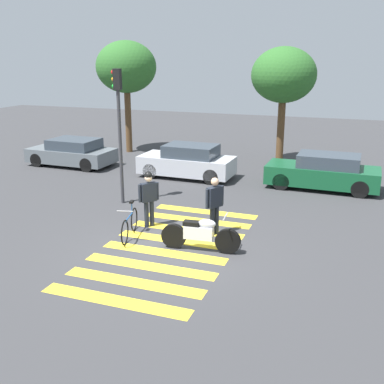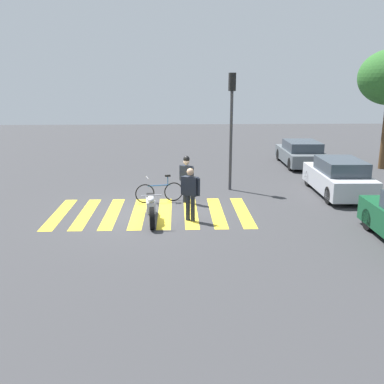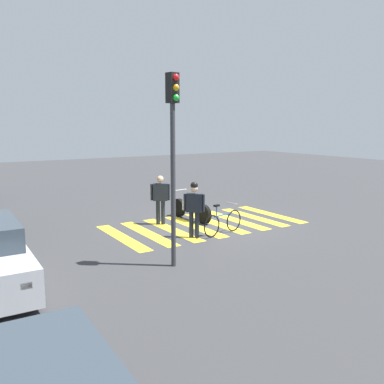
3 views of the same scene
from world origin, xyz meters
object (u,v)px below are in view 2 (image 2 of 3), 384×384
object	(u,v)px
officer_by_motorcycle	(190,191)
car_silver_sedan	(339,178)
car_grey_coupe	(301,153)
officer_on_foot	(187,176)
leaning_bicycle	(160,192)
police_motorcycle	(151,207)
traffic_light_pole	(231,114)

from	to	relation	value
officer_by_motorcycle	car_silver_sedan	world-z (taller)	officer_by_motorcycle
car_silver_sedan	car_grey_coupe	bearing A→B (deg)	178.08
officer_by_motorcycle	officer_on_foot	bearing A→B (deg)	-178.04
officer_on_foot	officer_by_motorcycle	distance (m)	2.10
officer_on_foot	car_grey_coupe	bearing A→B (deg)	138.31
leaning_bicycle	car_grey_coupe	size ratio (longest dim) A/B	0.43
officer_on_foot	car_grey_coupe	size ratio (longest dim) A/B	0.43
leaning_bicycle	officer_on_foot	world-z (taller)	officer_on_foot
car_silver_sedan	leaning_bicycle	bearing A→B (deg)	-83.25
car_silver_sedan	police_motorcycle	bearing A→B (deg)	-66.98
police_motorcycle	car_silver_sedan	distance (m)	7.89
leaning_bicycle	officer_on_foot	size ratio (longest dim) A/B	1.00
leaning_bicycle	police_motorcycle	bearing A→B (deg)	-4.98
leaning_bicycle	officer_on_foot	bearing A→B (deg)	81.12
traffic_light_pole	leaning_bicycle	bearing A→B (deg)	-57.93
officer_by_motorcycle	traffic_light_pole	world-z (taller)	traffic_light_pole
police_motorcycle	officer_by_motorcycle	world-z (taller)	officer_by_motorcycle
officer_by_motorcycle	traffic_light_pole	size ratio (longest dim) A/B	0.37
police_motorcycle	leaning_bicycle	size ratio (longest dim) A/B	1.25
leaning_bicycle	officer_by_motorcycle	distance (m)	2.57
police_motorcycle	traffic_light_pole	size ratio (longest dim) A/B	0.47
officer_by_motorcycle	car_silver_sedan	distance (m)	6.74
police_motorcycle	car_silver_sedan	xyz separation A→B (m)	(-3.08, 7.26, 0.22)
leaning_bicycle	car_grey_coupe	xyz separation A→B (m)	(-6.87, 7.26, 0.24)
leaning_bicycle	traffic_light_pole	world-z (taller)	traffic_light_pole
car_grey_coupe	traffic_light_pole	world-z (taller)	traffic_light_pole
officer_by_motorcycle	car_grey_coupe	world-z (taller)	officer_by_motorcycle
leaning_bicycle	traffic_light_pole	xyz separation A→B (m)	(-1.79, 2.86, 2.74)
police_motorcycle	officer_on_foot	size ratio (longest dim) A/B	1.24
police_motorcycle	car_grey_coupe	xyz separation A→B (m)	(-9.12, 7.46, 0.16)
officer_by_motorcycle	car_grey_coupe	bearing A→B (deg)	145.86
officer_by_motorcycle	car_grey_coupe	xyz separation A→B (m)	(-9.12, 6.19, -0.37)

